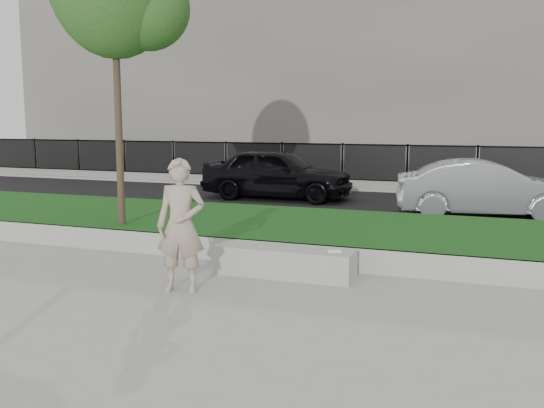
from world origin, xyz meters
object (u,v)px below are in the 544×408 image
at_px(stone_bench, 284,262).
at_px(book, 334,251).
at_px(car_silver, 486,189).
at_px(car_dark, 277,174).
at_px(man, 181,226).

bearing_deg(stone_bench, book, 2.14).
distance_m(stone_bench, car_silver, 7.46).
xyz_separation_m(book, car_dark, (-3.95, 8.27, 0.35)).
xyz_separation_m(car_dark, car_silver, (5.94, -1.40, -0.07)).
bearing_deg(book, man, -164.02).
xyz_separation_m(man, car_dark, (-2.05, 9.57, -0.14)).
relative_size(stone_bench, man, 1.16).
bearing_deg(man, stone_bench, 35.09).
distance_m(man, book, 2.35).
distance_m(car_dark, car_silver, 6.10).
distance_m(stone_bench, man, 1.83).
bearing_deg(book, stone_bench, 163.60).
relative_size(stone_bench, book, 10.91).
height_order(man, book, man).
relative_size(book, car_dark, 0.04).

